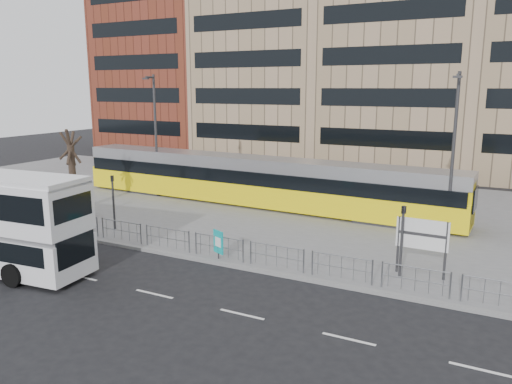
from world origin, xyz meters
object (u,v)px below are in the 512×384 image
at_px(station_sign, 422,237).
at_px(traffic_light_west, 113,195).
at_px(pedestrian, 91,202).
at_px(lamp_post_east, 453,149).
at_px(lamp_post_west, 155,131).
at_px(tram, 253,181).
at_px(traffic_light_east, 402,232).
at_px(ad_panel, 218,242).
at_px(bare_tree, 69,127).

bearing_deg(station_sign, traffic_light_west, -176.94).
bearing_deg(pedestrian, traffic_light_west, -125.70).
xyz_separation_m(station_sign, lamp_post_east, (0.30, 6.80, 3.02)).
bearing_deg(lamp_post_east, traffic_light_west, -156.99).
distance_m(station_sign, lamp_post_west, 21.74).
distance_m(pedestrian, lamp_post_east, 21.55).
height_order(station_sign, lamp_post_west, lamp_post_west).
relative_size(tram, lamp_post_east, 3.21).
relative_size(pedestrian, traffic_light_east, 0.57).
bearing_deg(lamp_post_east, lamp_post_west, 177.45).
distance_m(ad_panel, lamp_post_west, 15.46).
height_order(ad_panel, traffic_light_east, traffic_light_east).
bearing_deg(lamp_post_west, traffic_light_west, -67.90).
relative_size(ad_panel, traffic_light_west, 0.45).
relative_size(lamp_post_west, lamp_post_east, 1.01).
bearing_deg(ad_panel, tram, 133.46).
distance_m(ad_panel, traffic_light_west, 8.20).
xyz_separation_m(tram, traffic_light_west, (-4.27, -9.01, 0.32)).
bearing_deg(traffic_light_east, traffic_light_west, -156.70).
bearing_deg(lamp_post_east, ad_panel, -135.73).
distance_m(traffic_light_west, traffic_light_east, 16.02).
bearing_deg(traffic_light_east, tram, 165.81).
xyz_separation_m(ad_panel, traffic_light_east, (8.08, 1.67, 1.17)).
relative_size(pedestrian, traffic_light_west, 0.57).
relative_size(traffic_light_west, traffic_light_east, 1.00).
xyz_separation_m(tram, lamp_post_east, (12.82, -1.76, 3.10)).
xyz_separation_m(tram, ad_panel, (3.67, -10.67, -0.85)).
bearing_deg(bare_tree, pedestrian, -18.48).
distance_m(traffic_light_east, bare_tree, 21.90).
relative_size(station_sign, pedestrian, 1.41).
xyz_separation_m(traffic_light_west, lamp_post_east, (17.08, 7.25, 2.78)).
bearing_deg(traffic_light_east, ad_panel, -145.07).
bearing_deg(lamp_post_east, station_sign, -92.56).
relative_size(station_sign, lamp_post_west, 0.28).
xyz_separation_m(traffic_light_west, lamp_post_west, (-3.31, 8.16, 2.82)).
height_order(traffic_light_west, lamp_post_east, lamp_post_east).
distance_m(traffic_light_east, lamp_post_east, 7.83).
bearing_deg(lamp_post_west, tram, 6.41).
bearing_deg(bare_tree, traffic_light_east, -5.86).
bearing_deg(station_sign, traffic_light_east, -148.22).
xyz_separation_m(ad_panel, lamp_post_east, (9.14, 8.91, 3.95)).
xyz_separation_m(station_sign, bare_tree, (-22.27, 1.76, 3.71)).
bearing_deg(bare_tree, ad_panel, -16.09).
bearing_deg(traffic_light_west, lamp_post_west, 90.33).
xyz_separation_m(ad_panel, pedestrian, (-11.25, 3.15, 0.08)).
bearing_deg(lamp_post_west, lamp_post_east, -2.55).
height_order(tram, traffic_light_west, tram).
distance_m(station_sign, ad_panel, 9.13).
distance_m(tram, station_sign, 15.16).
xyz_separation_m(tram, pedestrian, (-7.58, -7.52, -0.77)).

